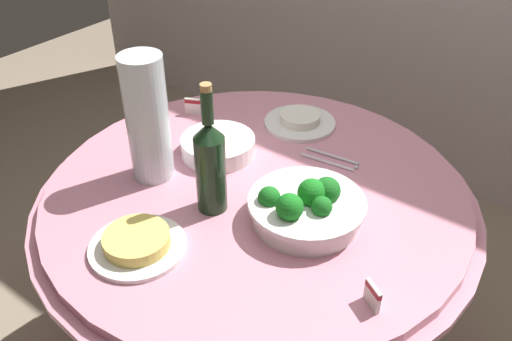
{
  "coord_description": "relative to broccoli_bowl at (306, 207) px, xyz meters",
  "views": [
    {
      "loc": [
        0.68,
        -0.92,
        1.59
      ],
      "look_at": [
        0.0,
        0.0,
        0.79
      ],
      "focal_mm": 38.15,
      "sensor_mm": 36.0,
      "label": 1
    }
  ],
  "objects": [
    {
      "name": "decorative_fruit_vase",
      "position": [
        -0.43,
        -0.07,
        0.11
      ],
      "size": [
        0.11,
        0.11,
        0.34
      ],
      "color": "silver",
      "rests_on": "buffet_table"
    },
    {
      "name": "broccoli_bowl",
      "position": [
        0.0,
        0.0,
        0.0
      ],
      "size": [
        0.28,
        0.28,
        0.12
      ],
      "color": "white",
      "rests_on": "buffet_table"
    },
    {
      "name": "serving_tongs",
      "position": [
        -0.08,
        0.26,
        -0.04
      ],
      "size": [
        0.17,
        0.06,
        0.01
      ],
      "color": "silver",
      "rests_on": "buffet_table"
    },
    {
      "name": "food_plate_noodles",
      "position": [
        -0.25,
        -0.31,
        -0.02
      ],
      "size": [
        0.22,
        0.22,
        0.04
      ],
      "color": "white",
      "rests_on": "buffet_table"
    },
    {
      "name": "food_plate_rice",
      "position": [
        -0.26,
        0.38,
        -0.03
      ],
      "size": [
        0.22,
        0.22,
        0.04
      ],
      "color": "white",
      "rests_on": "buffet_table"
    },
    {
      "name": "label_placard_front",
      "position": [
        -0.57,
        0.23,
        -0.01
      ],
      "size": [
        0.05,
        0.03,
        0.05
      ],
      "color": "white",
      "rests_on": "buffet_table"
    },
    {
      "name": "buffet_table",
      "position": [
        -0.18,
        0.04,
        -0.41
      ],
      "size": [
        1.16,
        1.16,
        0.74
      ],
      "color": "maroon",
      "rests_on": "ground_plane"
    },
    {
      "name": "plate_stack",
      "position": [
        -0.36,
        0.11,
        -0.02
      ],
      "size": [
        0.21,
        0.21,
        0.05
      ],
      "color": "white",
      "rests_on": "buffet_table"
    },
    {
      "name": "label_placard_mid",
      "position": [
        0.25,
        -0.14,
        -0.01
      ],
      "size": [
        0.05,
        0.03,
        0.05
      ],
      "color": "white",
      "rests_on": "buffet_table"
    },
    {
      "name": "wine_bottle",
      "position": [
        -0.21,
        -0.09,
        0.09
      ],
      "size": [
        0.07,
        0.07,
        0.34
      ],
      "color": "black",
      "rests_on": "buffet_table"
    }
  ]
}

